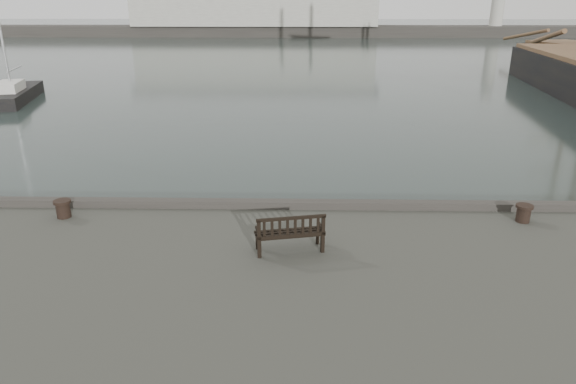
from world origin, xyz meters
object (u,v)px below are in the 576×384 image
Objects in this scene: bollard_right at (524,213)px; yacht_d at (15,98)px; bench at (290,239)px; bollard_left at (63,209)px.

yacht_d is at bearing 136.30° from bollard_right.
bench is 0.14× the size of yacht_d.
bollard_left is at bearing 151.20° from bench.
bollard_left is at bearing -73.49° from yacht_d.
bench is 5.58m from bollard_right.
yacht_d is (-19.12, 24.98, -1.58)m from bench.
yacht_d is (-24.46, 23.38, -1.53)m from bollard_right.
bollard_left is 0.04× the size of yacht_d.
bollard_left is (-5.34, 1.63, -0.04)m from bench.
bollard_right is at bearing -0.14° from bollard_left.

